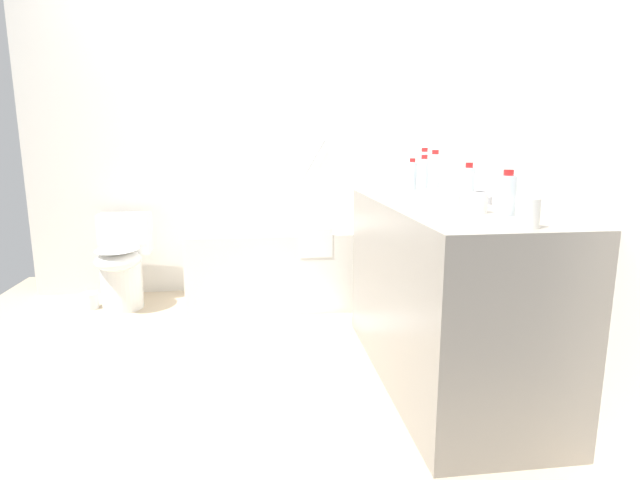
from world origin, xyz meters
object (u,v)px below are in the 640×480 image
at_px(bathtub, 301,261).
at_px(water_bottle_0, 434,175).
at_px(sink_faucet, 481,197).
at_px(drinking_glass_0, 531,213).
at_px(drinking_glass_1, 478,203).
at_px(soap_dish, 518,221).
at_px(toilet, 122,263).
at_px(toilet_paper_roll, 90,301).
at_px(water_bottle_1, 412,176).
at_px(sink_basin, 445,198).
at_px(water_bottle_2, 424,176).
at_px(water_bottle_3, 468,188).
at_px(bath_mat, 299,326).
at_px(water_bottle_4, 424,172).

height_order(bathtub, water_bottle_0, bathtub).
xyz_separation_m(sink_faucet, drinking_glass_0, (-0.14, -0.69, 0.02)).
relative_size(drinking_glass_1, soap_dish, 0.91).
relative_size(toilet, toilet_paper_roll, 5.87).
distance_m(drinking_glass_0, toilet_paper_roll, 3.04).
bearing_deg(bathtub, water_bottle_1, -49.56).
xyz_separation_m(sink_basin, water_bottle_2, (0.02, 0.38, 0.08)).
xyz_separation_m(bathtub, drinking_glass_1, (0.60, -1.63, 0.63)).
relative_size(toilet, drinking_glass_1, 8.19).
relative_size(toilet, water_bottle_3, 3.26).
distance_m(toilet, soap_dish, 2.76).
distance_m(toilet, water_bottle_1, 2.12).
relative_size(drinking_glass_1, bath_mat, 0.13).
xyz_separation_m(water_bottle_2, toilet_paper_roll, (-2.11, 0.92, -0.93)).
distance_m(water_bottle_1, water_bottle_3, 0.81).
distance_m(toilet, toilet_paper_roll, 0.35).
bearing_deg(bathtub, toilet, 179.30).
relative_size(water_bottle_2, water_bottle_4, 0.86).
relative_size(water_bottle_1, water_bottle_2, 0.88).
bearing_deg(water_bottle_0, water_bottle_4, 83.91).
height_order(sink_basin, drinking_glass_0, drinking_glass_0).
xyz_separation_m(water_bottle_3, drinking_glass_0, (0.02, -0.48, -0.04)).
bearing_deg(bathtub, sink_faucet, -59.80).
relative_size(water_bottle_0, water_bottle_2, 1.13).
height_order(water_bottle_2, drinking_glass_1, water_bottle_2).
bearing_deg(bath_mat, water_bottle_3, -55.44).
bearing_deg(sink_faucet, toilet_paper_roll, 150.18).
xyz_separation_m(water_bottle_2, drinking_glass_1, (-0.00, -0.70, -0.06)).
bearing_deg(soap_dish, toilet, 134.79).
bearing_deg(water_bottle_3, bath_mat, 124.56).
bearing_deg(soap_dish, drinking_glass_1, 96.08).
height_order(water_bottle_0, water_bottle_4, water_bottle_4).
relative_size(toilet, drinking_glass_0, 6.36).
xyz_separation_m(sink_basin, sink_faucet, (0.18, 0.00, 0.00)).
xyz_separation_m(bath_mat, toilet_paper_roll, (-1.45, 0.55, 0.05)).
bearing_deg(bath_mat, water_bottle_0, -35.41).
bearing_deg(soap_dish, water_bottle_4, 89.08).
relative_size(sink_basin, soap_dish, 3.39).
distance_m(water_bottle_2, toilet_paper_roll, 2.48).
xyz_separation_m(toilet, water_bottle_0, (1.90, -1.06, 0.68)).
height_order(toilet, soap_dish, soap_dish).
bearing_deg(soap_dish, water_bottle_1, 91.08).
height_order(drinking_glass_1, toilet_paper_roll, drinking_glass_1).
xyz_separation_m(toilet, drinking_glass_0, (1.90, -2.02, 0.61)).
height_order(water_bottle_0, water_bottle_1, water_bottle_0).
relative_size(sink_basin, sink_faucet, 2.01).
bearing_deg(water_bottle_0, drinking_glass_1, -92.05).
bearing_deg(sink_basin, sink_faucet, 0.00).
distance_m(water_bottle_1, bath_mat, 1.18).
relative_size(bathtub, drinking_glass_0, 15.34).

